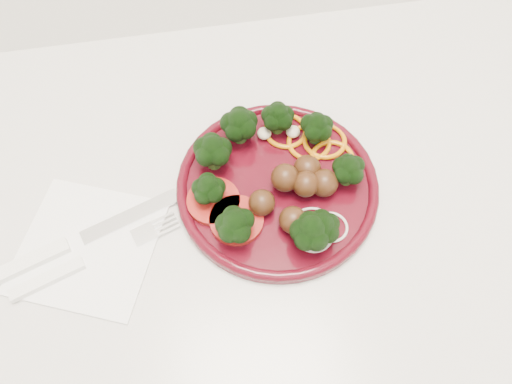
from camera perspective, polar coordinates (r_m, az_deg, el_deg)
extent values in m
cube|color=silver|center=(1.10, 5.00, -10.59)|extent=(2.40, 0.60, 0.87)
cube|color=silver|center=(0.69, 7.86, 1.67)|extent=(2.40, 0.60, 0.03)
cylinder|color=#3D0610|center=(0.65, 2.45, 0.55)|extent=(0.26, 0.26, 0.01)
torus|color=#3D0610|center=(0.64, 2.47, 0.82)|extent=(0.26, 0.26, 0.01)
sphere|color=#452611|center=(0.60, 4.22, -3.17)|extent=(0.04, 0.04, 0.04)
sphere|color=#452611|center=(0.61, 0.67, -1.17)|extent=(0.04, 0.04, 0.04)
sphere|color=#452611|center=(0.64, 5.86, 2.67)|extent=(0.04, 0.04, 0.04)
sphere|color=#452611|center=(0.63, 5.65, 0.68)|extent=(0.04, 0.04, 0.04)
sphere|color=#452611|center=(0.63, 3.30, 1.34)|extent=(0.04, 0.04, 0.04)
sphere|color=#452611|center=(0.63, 7.79, 1.02)|extent=(0.04, 0.04, 0.04)
torus|color=#C46D07|center=(0.68, 6.07, 5.64)|extent=(0.06, 0.06, 0.01)
torus|color=#C46D07|center=(0.67, 8.72, 3.75)|extent=(0.06, 0.06, 0.01)
torus|color=#C46D07|center=(0.69, 3.41, 7.01)|extent=(0.06, 0.06, 0.01)
torus|color=#C46D07|center=(0.68, 7.85, 5.81)|extent=(0.06, 0.06, 0.01)
cylinder|color=#720A07|center=(0.63, -4.88, -1.04)|extent=(0.07, 0.07, 0.01)
cylinder|color=#720A07|center=(0.62, -2.24, -3.22)|extent=(0.07, 0.07, 0.01)
torus|color=beige|center=(0.61, 6.55, -4.80)|extent=(0.05, 0.05, 0.00)
torus|color=beige|center=(0.62, 8.59, -3.98)|extent=(0.04, 0.04, 0.00)
torus|color=beige|center=(0.62, 6.53, -4.10)|extent=(0.06, 0.06, 0.00)
ellipsoid|color=#C6B793|center=(0.68, 0.95, 6.67)|extent=(0.02, 0.02, 0.01)
ellipsoid|color=#C6B793|center=(0.66, -4.12, 4.28)|extent=(0.02, 0.02, 0.01)
ellipsoid|color=#C6B793|center=(0.68, 4.23, 6.85)|extent=(0.02, 0.02, 0.01)
cube|color=white|center=(0.65, -18.64, -5.91)|extent=(0.21, 0.21, 0.00)
cube|color=silver|center=(0.65, -14.16, -2.72)|extent=(0.13, 0.06, 0.00)
cube|color=white|center=(0.66, -24.42, -7.26)|extent=(0.09, 0.05, 0.01)
cube|color=white|center=(0.64, -22.76, -9.17)|extent=(0.09, 0.04, 0.01)
cube|color=silver|center=(0.63, -12.67, -4.72)|extent=(0.03, 0.03, 0.00)
cube|color=silver|center=(0.63, -10.03, -4.38)|extent=(0.03, 0.01, 0.00)
cube|color=silver|center=(0.63, -10.27, -3.90)|extent=(0.03, 0.01, 0.00)
cube|color=silver|center=(0.64, -10.51, -3.43)|extent=(0.03, 0.01, 0.00)
cube|color=silver|center=(0.64, -10.75, -2.96)|extent=(0.03, 0.01, 0.00)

